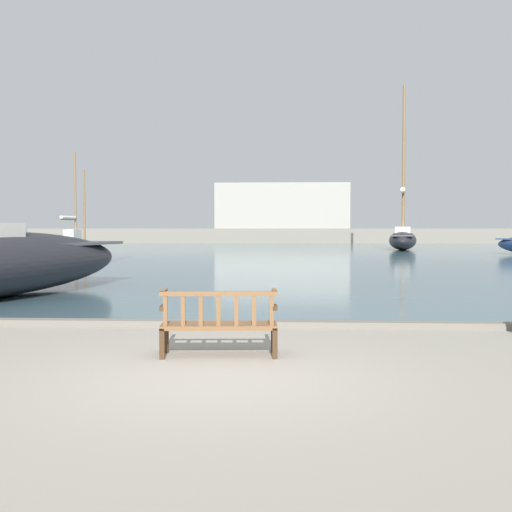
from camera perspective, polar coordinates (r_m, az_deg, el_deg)
The scene contains 7 objects.
ground_plane at distance 7.75m, azimuth -3.33°, elevation -10.76°, with size 160.00×160.00×0.00m, color gray.
harbor_water at distance 51.53m, azimuth 2.01°, elevation 0.63°, with size 100.00×80.00×0.08m, color #476670.
quay_edge_kerb at distance 11.51m, azimuth -1.23°, elevation -6.06°, with size 40.00×0.30×0.12m, color slate.
park_bench at distance 8.92m, azimuth -3.30°, elevation -5.92°, with size 1.63×0.63×0.92m.
sailboat_mid_port at distance 47.21m, azimuth -15.81°, elevation 1.18°, with size 2.06×5.40×7.01m.
sailboat_nearest_starboard at distance 49.62m, azimuth 12.91°, elevation 1.66°, with size 3.51×8.57×12.35m.
far_breakwater at distance 69.34m, azimuth 2.28°, elevation 2.84°, with size 54.96×2.40×6.55m.
Camera 1 is at (0.83, -7.50, 1.79)m, focal length 45.00 mm.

